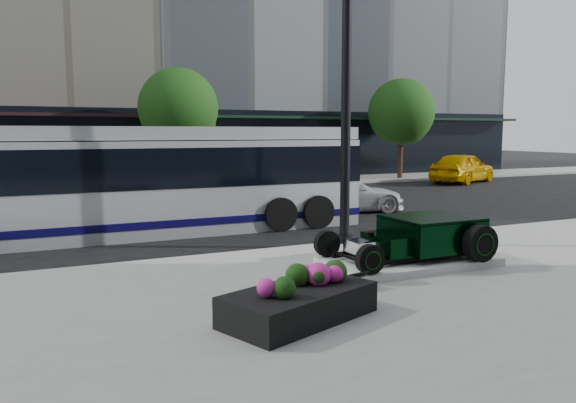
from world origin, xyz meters
name	(u,v)px	position (x,y,z in m)	size (l,w,h in m)	color
ground	(266,236)	(0.00, 0.00, 0.00)	(120.00, 120.00, 0.00)	black
sidewalk_far	(155,187)	(0.00, 14.00, 0.06)	(70.00, 4.00, 0.12)	gray
street_trees	(181,111)	(1.15, 13.07, 3.77)	(29.80, 3.80, 5.70)	black
display_plinth	(409,261)	(1.11, -4.75, 0.20)	(3.40, 1.80, 0.15)	silver
hot_rod	(423,236)	(1.44, -4.75, 0.70)	(3.22, 2.00, 0.81)	black
info_plaque	(355,281)	(-0.78, -5.73, 0.24)	(0.44, 0.36, 0.31)	silver
lamppost	(346,95)	(1.13, -2.20, 3.65)	(0.42, 0.42, 7.64)	black
flower_planter	(299,301)	(-2.36, -6.76, 0.39)	(2.49, 1.82, 0.73)	black
transit_bus	(148,180)	(-2.73, 1.80, 1.49)	(12.12, 2.88, 2.92)	silver
white_sedan	(344,194)	(4.30, 3.12, 0.62)	(1.74, 4.27, 1.24)	silver
yellow_taxi	(463,168)	(15.99, 10.03, 0.83)	(1.96, 4.88, 1.66)	#D99F00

